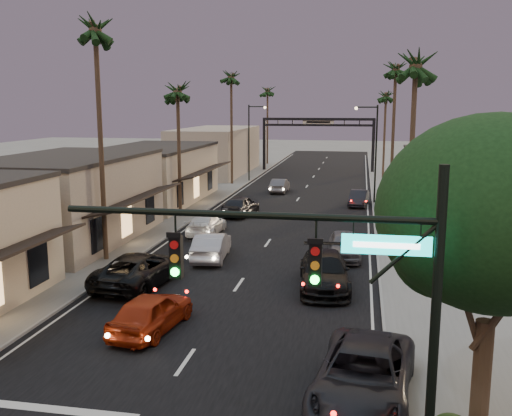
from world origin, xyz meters
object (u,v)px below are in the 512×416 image
at_px(palm_rb, 396,65).
at_px(palm_lb, 95,23).
at_px(streetlight_left, 251,137).
at_px(oncoming_red, 151,312).
at_px(palm_lc, 177,86).
at_px(traffic_signal, 346,286).
at_px(arch, 318,131).
at_px(streetlight_right, 373,146).
at_px(oncoming_silver, 212,246).
at_px(palm_ld, 231,74).
at_px(palm_ra, 416,58).
at_px(palm_far, 268,88).
at_px(curbside_near, 364,376).
at_px(oncoming_pickup, 140,269).
at_px(corner_tree, 497,221).
at_px(curbside_black, 324,271).
at_px(palm_rc, 386,93).

bearing_deg(palm_rb, palm_lb, -128.02).
bearing_deg(streetlight_left, oncoming_red, -84.07).
xyz_separation_m(palm_lb, palm_lc, (0.00, 14.00, -2.92)).
xyz_separation_m(traffic_signal, arch, (-5.69, 66.00, 0.45)).
relative_size(streetlight_right, streetlight_left, 1.00).
relative_size(palm_rb, oncoming_silver, 2.90).
xyz_separation_m(streetlight_right, palm_ld, (-15.52, 10.00, 7.09)).
relative_size(palm_lb, palm_ra, 1.15).
height_order(palm_lb, palm_far, palm_lb).
distance_m(palm_ra, palm_far, 56.58).
xyz_separation_m(arch, curbside_near, (6.20, -61.62, -4.68)).
xyz_separation_m(streetlight_left, oncoming_pickup, (2.03, -40.01, -4.48)).
bearing_deg(corner_tree, curbside_black, 113.71).
bearing_deg(curbside_black, corner_tree, -71.98).
xyz_separation_m(streetlight_right, oncoming_pickup, (-11.81, -27.01, -4.48)).
height_order(oncoming_pickup, oncoming_silver, oncoming_pickup).
distance_m(corner_tree, oncoming_silver, 20.75).
bearing_deg(palm_rb, oncoming_red, -108.91).
xyz_separation_m(palm_rb, palm_far, (-16.90, 34.00, -0.97)).
bearing_deg(curbside_near, palm_lc, 125.34).
xyz_separation_m(traffic_signal, palm_ld, (-14.29, 51.00, 7.33)).
distance_m(oncoming_silver, curbside_near, 17.50).
bearing_deg(palm_far, palm_rb, -63.57).
relative_size(traffic_signal, curbside_near, 1.38).
height_order(palm_far, oncoming_red, palm_far).
distance_m(palm_ld, curbside_black, 39.69).
bearing_deg(curbside_near, streetlight_right, 96.03).
distance_m(palm_lb, palm_rc, 45.48).
distance_m(palm_lc, oncoming_red, 26.21).
bearing_deg(curbside_black, streetlight_right, 78.45).
bearing_deg(oncoming_pickup, curbside_black, -165.99).
distance_m(corner_tree, streetlight_right, 37.64).
bearing_deg(corner_tree, palm_lc, 122.34).
bearing_deg(oncoming_silver, palm_far, -89.58).
bearing_deg(palm_lb, traffic_signal, -51.56).
bearing_deg(oncoming_red, palm_lc, -67.19).
bearing_deg(corner_tree, curbside_near, 164.12).
relative_size(oncoming_pickup, curbside_black, 1.03).
bearing_deg(palm_lc, arch, 75.80).
bearing_deg(oncoming_red, streetlight_right, -98.10).
height_order(palm_rc, oncoming_red, palm_rc).
bearing_deg(arch, palm_lc, -104.20).
xyz_separation_m(palm_lc, palm_ra, (17.20, -12.00, 0.97)).
distance_m(palm_lc, palm_ra, 20.99).
distance_m(corner_tree, curbside_near, 6.15).
bearing_deg(oncoming_silver, palm_lb, 8.50).
bearing_deg(palm_lb, streetlight_left, 87.33).
xyz_separation_m(curbside_near, curbside_black, (-1.92, 10.90, 0.01)).
relative_size(palm_lc, palm_rb, 0.86).
bearing_deg(palm_ld, oncoming_silver, -79.25).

